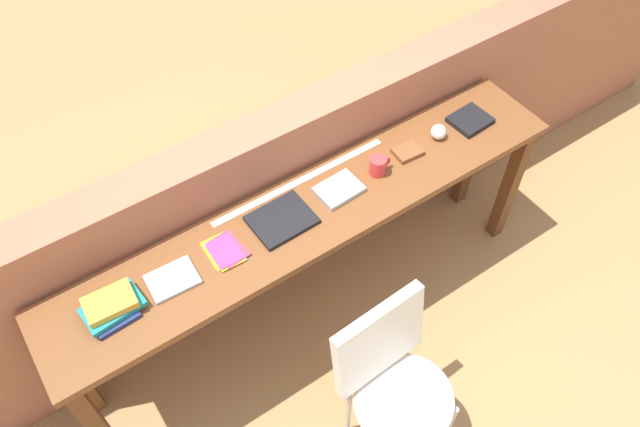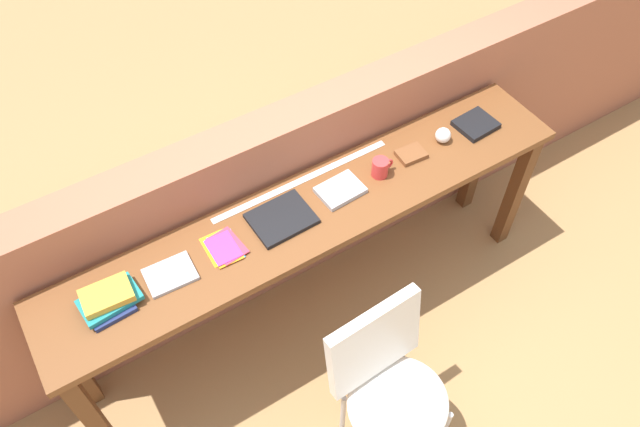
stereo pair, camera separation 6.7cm
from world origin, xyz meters
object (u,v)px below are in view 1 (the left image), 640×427
object	(u,v)px
magazine_cycling	(173,280)
sports_ball_small	(438,132)
leather_journal_brown	(408,152)
book_repair_rightmost	(470,120)
chair_white_moulded	(395,380)
pamphlet_pile_colourful	(225,251)
book_open_centre	(282,220)
book_stack_leftmost	(111,307)
mug	(378,166)

from	to	relation	value
magazine_cycling	sports_ball_small	xyz separation A→B (m)	(1.42, 0.02, 0.03)
leather_journal_brown	book_repair_rightmost	distance (m)	0.39
chair_white_moulded	magazine_cycling	world-z (taller)	magazine_cycling
leather_journal_brown	sports_ball_small	size ratio (longest dim) A/B	1.74
pamphlet_pile_colourful	sports_ball_small	xyz separation A→B (m)	(1.17, 0.02, 0.03)
book_open_centre	sports_ball_small	distance (m)	0.89
leather_journal_brown	sports_ball_small	bearing A→B (deg)	4.39
book_stack_leftmost	magazine_cycling	size ratio (longest dim) A/B	1.22
pamphlet_pile_colourful	leather_journal_brown	xyz separation A→B (m)	(0.99, 0.01, 0.00)
leather_journal_brown	book_repair_rightmost	bearing A→B (deg)	2.96
pamphlet_pile_colourful	book_repair_rightmost	bearing A→B (deg)	0.31
chair_white_moulded	magazine_cycling	distance (m)	1.01
book_stack_leftmost	book_repair_rightmost	bearing A→B (deg)	0.40
chair_white_moulded	book_open_centre	bearing A→B (deg)	95.87
chair_white_moulded	pamphlet_pile_colourful	distance (m)	0.89
mug	sports_ball_small	size ratio (longest dim) A/B	1.47
mug	book_repair_rightmost	world-z (taller)	mug
magazine_cycling	book_open_centre	size ratio (longest dim) A/B	0.74
leather_journal_brown	book_repair_rightmost	world-z (taller)	book_repair_rightmost
chair_white_moulded	mug	size ratio (longest dim) A/B	8.10
book_open_centre	sports_ball_small	world-z (taller)	sports_ball_small
magazine_cycling	mug	xyz separation A→B (m)	(1.04, 0.00, 0.04)
book_stack_leftmost	book_open_centre	world-z (taller)	book_stack_leftmost
magazine_cycling	leather_journal_brown	xyz separation A→B (m)	(1.23, 0.02, 0.00)
magazine_cycling	leather_journal_brown	bearing A→B (deg)	3.72
mug	sports_ball_small	distance (m)	0.38
book_stack_leftmost	sports_ball_small	bearing A→B (deg)	0.73
pamphlet_pile_colourful	book_repair_rightmost	world-z (taller)	book_repair_rightmost
leather_journal_brown	sports_ball_small	world-z (taller)	sports_ball_small
chair_white_moulded	leather_journal_brown	distance (m)	1.05
pamphlet_pile_colourful	book_repair_rightmost	xyz separation A→B (m)	(1.38, 0.01, 0.01)
mug	book_repair_rightmost	distance (m)	0.58
pamphlet_pile_colourful	sports_ball_small	size ratio (longest dim) A/B	2.54
book_open_centre	book_repair_rightmost	size ratio (longest dim) A/B	1.42
pamphlet_pile_colourful	mug	world-z (taller)	mug
book_open_centre	book_repair_rightmost	xyz separation A→B (m)	(1.10, 0.00, 0.00)
book_open_centre	mug	world-z (taller)	mug
book_open_centre	mug	distance (m)	0.52
book_open_centre	leather_journal_brown	distance (m)	0.71
leather_journal_brown	sports_ball_small	xyz separation A→B (m)	(0.19, 0.00, 0.03)
chair_white_moulded	book_open_centre	xyz separation A→B (m)	(-0.08, 0.74, 0.36)
chair_white_moulded	magazine_cycling	bearing A→B (deg)	129.35
book_open_centre	mug	size ratio (longest dim) A/B	2.41
pamphlet_pile_colourful	mug	xyz separation A→B (m)	(0.80, -0.00, 0.04)
chair_white_moulded	sports_ball_small	bearing A→B (deg)	42.57
chair_white_moulded	mug	bearing A→B (deg)	59.07
magazine_cycling	sports_ball_small	distance (m)	1.42
magazine_cycling	book_repair_rightmost	distance (m)	1.62
chair_white_moulded	leather_journal_brown	world-z (taller)	leather_journal_brown
book_stack_leftmost	leather_journal_brown	bearing A→B (deg)	0.75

